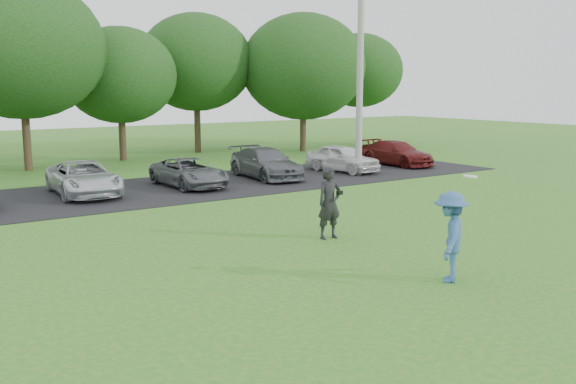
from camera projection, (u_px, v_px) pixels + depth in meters
name	position (u px, v px, depth m)	size (l,w,h in m)	color
ground	(386.00, 279.00, 12.92)	(100.00, 100.00, 0.00)	#2C6D1F
parking_lot	(142.00, 191.00, 23.49)	(32.00, 6.50, 0.03)	black
utility_pole	(360.00, 55.00, 26.92)	(0.28, 0.28, 10.18)	#9E9D99
frisbee_player	(450.00, 237.00, 12.66)	(1.33, 1.26, 2.15)	#365F98
camera_bystander	(329.00, 203.00, 16.21)	(0.70, 0.49, 1.84)	black
parked_cars	(126.00, 176.00, 23.21)	(28.53, 4.86, 1.26)	black
tree_row	(92.00, 63.00, 31.46)	(42.39, 9.85, 8.64)	#38281C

